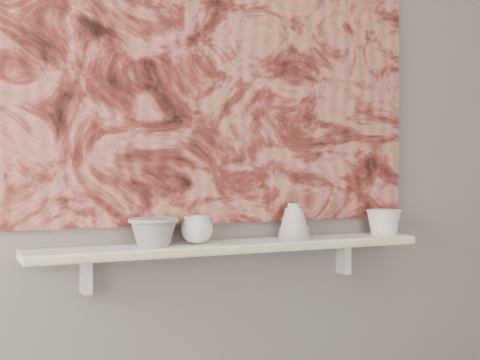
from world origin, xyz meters
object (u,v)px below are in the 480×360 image
shelf (234,246)px  bowl_grey (154,231)px  cup_cream (197,229)px  painting (224,67)px  bowl_white (384,222)px  bell_vessel (294,221)px

shelf → bowl_grey: 0.29m
shelf → cup_cream: (-0.13, 0.00, 0.06)m
bowl_grey → painting: bearing=15.8°
bowl_white → cup_cream: bearing=180.0°
bell_vessel → shelf: bearing=180.0°
cup_cream → bowl_white: bearing=0.0°
shelf → bowl_white: size_ratio=10.51×
cup_cream → bowl_white: size_ratio=0.80×
bowl_grey → cup_cream: cup_cream is taller
bowl_white → painting: bearing=172.7°
shelf → painting: 0.63m
painting → bowl_grey: (-0.28, -0.08, -0.56)m
painting → bowl_white: bearing=-7.3°
painting → bowl_white: size_ratio=11.26×
painting → bell_vessel: bearing=-18.8°
shelf → bell_vessel: size_ratio=10.87×
bowl_grey → cup_cream: bearing=0.0°
bell_vessel → bowl_grey: bearing=180.0°
painting → bell_vessel: (0.24, -0.08, -0.55)m
cup_cream → bowl_grey: bearing=180.0°
cup_cream → bowl_white: (0.76, 0.00, -0.00)m
cup_cream → shelf: bearing=0.0°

